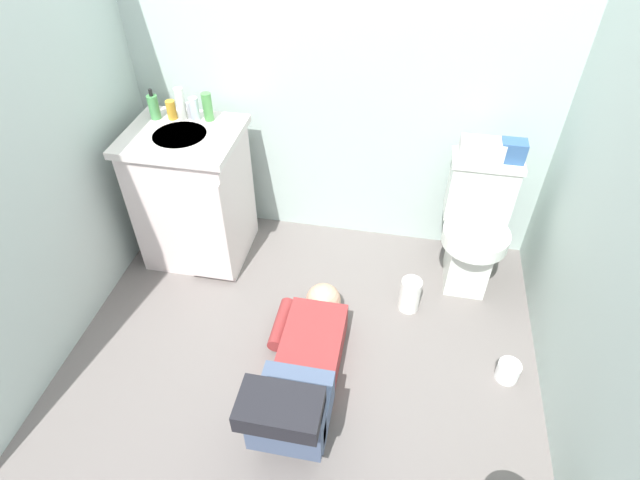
{
  "coord_description": "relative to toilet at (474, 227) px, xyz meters",
  "views": [
    {
      "loc": [
        0.38,
        -1.52,
        2.15
      ],
      "look_at": [
        0.02,
        0.36,
        0.45
      ],
      "focal_mm": 28.53,
      "sensor_mm": 36.0,
      "label": 1
    }
  ],
  "objects": [
    {
      "name": "toiletry_bag",
      "position": [
        0.1,
        0.09,
        0.44
      ],
      "size": [
        0.12,
        0.09,
        0.11
      ],
      "primitive_type": "cube",
      "color": "#33598C",
      "rests_on": "toilet"
    },
    {
      "name": "faucet",
      "position": [
        -1.58,
        0.07,
        0.5
      ],
      "size": [
        0.02,
        0.02,
        0.1
      ],
      "primitive_type": "cylinder",
      "color": "silver",
      "rests_on": "vanity_cabinet"
    },
    {
      "name": "toilet",
      "position": [
        0.0,
        0.0,
        0.0
      ],
      "size": [
        0.36,
        0.46,
        0.75
      ],
      "color": "silver",
      "rests_on": "ground_plane"
    },
    {
      "name": "bottle_white",
      "position": [
        -1.62,
        0.07,
        0.54
      ],
      "size": [
        0.05,
        0.05,
        0.18
      ],
      "primitive_type": "cylinder",
      "color": "white",
      "rests_on": "vanity_cabinet"
    },
    {
      "name": "wall_back",
      "position": [
        -0.81,
        0.32,
        0.83
      ],
      "size": [
        2.5,
        0.08,
        2.4
      ],
      "primitive_type": "cube",
      "color": "#B0C4BC",
      "rests_on": "ground_plane"
    },
    {
      "name": "soap_dispenser",
      "position": [
        -1.77,
        0.05,
        0.52
      ],
      "size": [
        0.06,
        0.06,
        0.17
      ],
      "color": "#468D4D",
      "rests_on": "vanity_cabinet"
    },
    {
      "name": "bottle_clear",
      "position": [
        -1.55,
        0.07,
        0.51
      ],
      "size": [
        0.05,
        0.05,
        0.12
      ],
      "primitive_type": "cylinder",
      "color": "silver",
      "rests_on": "vanity_cabinet"
    },
    {
      "name": "toilet_paper_roll",
      "position": [
        0.2,
        -0.68,
        -0.32
      ],
      "size": [
        0.11,
        0.11,
        0.1
      ],
      "primitive_type": "cylinder",
      "color": "white",
      "rests_on": "ground_plane"
    },
    {
      "name": "person_plumber",
      "position": [
        -0.76,
        -0.95,
        -0.19
      ],
      "size": [
        0.39,
        1.06,
        0.52
      ],
      "color": "maroon",
      "rests_on": "ground_plane"
    },
    {
      "name": "paper_towel_roll",
      "position": [
        -0.3,
        -0.32,
        -0.27
      ],
      "size": [
        0.11,
        0.11,
        0.2
      ],
      "primitive_type": "cylinder",
      "color": "white",
      "rests_on": "ground_plane"
    },
    {
      "name": "bottle_amber",
      "position": [
        -1.68,
        0.06,
        0.5
      ],
      "size": [
        0.05,
        0.05,
        0.1
      ],
      "primitive_type": "cylinder",
      "color": "gold",
      "rests_on": "vanity_cabinet"
    },
    {
      "name": "tissue_box",
      "position": [
        -0.05,
        0.09,
        0.43
      ],
      "size": [
        0.22,
        0.11,
        0.1
      ],
      "primitive_type": "cube",
      "color": "silver",
      "rests_on": "toilet"
    },
    {
      "name": "bottle_green",
      "position": [
        -1.48,
        0.08,
        0.53
      ],
      "size": [
        0.05,
        0.05,
        0.15
      ],
      "primitive_type": "cylinder",
      "color": "#4E964A",
      "rests_on": "vanity_cabinet"
    },
    {
      "name": "ground_plane",
      "position": [
        -0.81,
        -0.72,
        -0.39
      ],
      "size": [
        2.84,
        3.01,
        0.04
      ],
      "primitive_type": "cube",
      "color": "slate"
    },
    {
      "name": "vanity_cabinet",
      "position": [
        -1.58,
        -0.08,
        0.05
      ],
      "size": [
        0.6,
        0.53,
        0.82
      ],
      "color": "silver",
      "rests_on": "ground_plane"
    }
  ]
}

